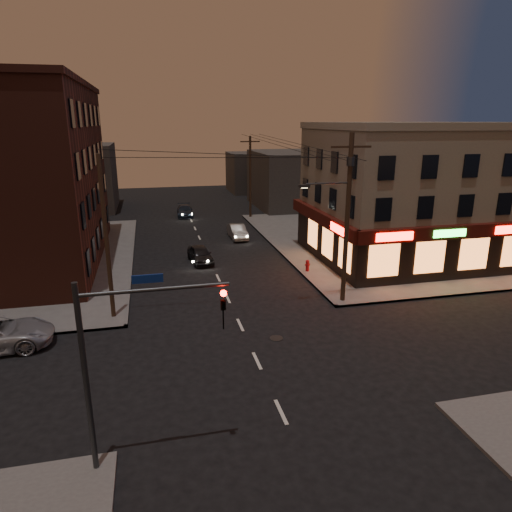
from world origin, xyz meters
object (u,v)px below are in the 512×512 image
object	(u,v)px
sedan_near	(200,254)
fire_hydrant	(307,265)
sedan_far	(185,211)
sedan_mid	(238,232)

from	to	relation	value
sedan_near	fire_hydrant	size ratio (longest dim) A/B	4.50
sedan_far	fire_hydrant	xyz separation A→B (m)	(7.04, -22.98, -0.02)
sedan_near	sedan_far	bearing A→B (deg)	82.52
sedan_near	fire_hydrant	xyz separation A→B (m)	(7.36, -4.42, -0.04)
sedan_mid	sedan_far	world-z (taller)	sedan_mid
sedan_far	fire_hydrant	bearing A→B (deg)	-70.55
sedan_mid	fire_hydrant	size ratio (longest dim) A/B	4.67
sedan_near	fire_hydrant	bearing A→B (deg)	-37.49
sedan_near	fire_hydrant	distance (m)	8.58
sedan_far	fire_hydrant	distance (m)	24.03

